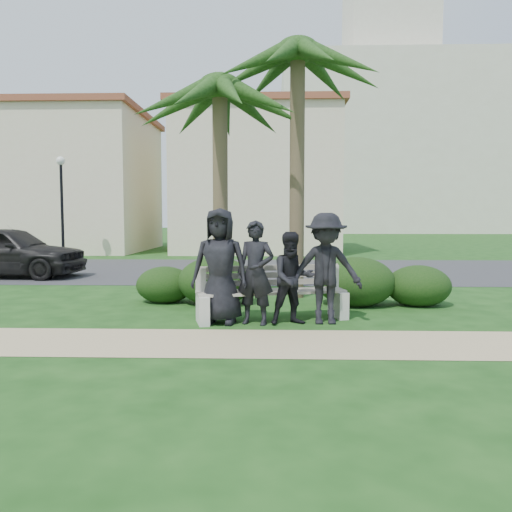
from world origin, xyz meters
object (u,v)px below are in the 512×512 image
(man_a, at_px, (220,266))
(palm_right, at_px, (298,54))
(man_d, at_px, (326,268))
(park_bench, at_px, (272,296))
(man_c, at_px, (293,278))
(palm_left, at_px, (220,89))
(car_a, at_px, (7,251))
(street_lamp, at_px, (62,189))
(man_b, at_px, (256,273))

(man_a, height_order, palm_right, palm_right)
(man_d, xyz_separation_m, palm_right, (-0.35, 2.72, 4.31))
(park_bench, height_order, man_c, man_c)
(man_a, distance_m, man_c, 1.21)
(man_a, bearing_deg, palm_left, 102.22)
(car_a, bearing_deg, park_bench, -124.31)
(man_d, bearing_deg, man_a, -179.61)
(park_bench, height_order, man_d, man_d)
(street_lamp, relative_size, palm_left, 0.80)
(man_d, xyz_separation_m, palm_left, (-1.99, 2.45, 3.51))
(palm_right, relative_size, car_a, 1.38)
(man_a, distance_m, palm_left, 4.27)
(man_a, bearing_deg, man_d, 7.34)
(street_lamp, height_order, palm_left, palm_left)
(man_c, relative_size, man_d, 0.83)
(man_a, relative_size, car_a, 0.43)
(man_c, bearing_deg, palm_left, 104.29)
(park_bench, xyz_separation_m, palm_left, (-1.11, 2.17, 4.02))
(man_d, bearing_deg, palm_left, 128.68)
(car_a, bearing_deg, man_c, -124.83)
(palm_left, bearing_deg, man_c, -60.39)
(man_d, xyz_separation_m, car_a, (-8.69, 6.19, -0.15))
(palm_right, bearing_deg, man_c, -94.03)
(man_a, height_order, man_b, man_a)
(park_bench, xyz_separation_m, man_c, (0.33, -0.36, 0.36))
(man_a, relative_size, palm_right, 0.31)
(man_a, xyz_separation_m, palm_left, (-0.25, 2.47, 3.48))
(street_lamp, xyz_separation_m, man_b, (8.52, -12.55, -2.09))
(park_bench, bearing_deg, man_b, -141.37)
(man_c, xyz_separation_m, man_d, (0.55, 0.09, 0.15))
(street_lamp, distance_m, man_a, 14.93)
(man_b, height_order, man_c, man_b)
(man_c, distance_m, palm_right, 5.28)
(palm_left, bearing_deg, palm_right, 9.59)
(street_lamp, relative_size, man_d, 2.34)
(man_d, height_order, palm_left, palm_left)
(car_a, bearing_deg, palm_left, -116.38)
(car_a, bearing_deg, man_b, -127.00)
(man_a, distance_m, palm_right, 5.26)
(man_a, distance_m, man_b, 0.60)
(street_lamp, relative_size, park_bench, 1.59)
(palm_right, bearing_deg, man_a, -116.89)
(palm_right, bearing_deg, street_lamp, 133.76)
(man_a, bearing_deg, street_lamp, 128.97)
(palm_left, distance_m, car_a, 8.51)
(street_lamp, xyz_separation_m, man_d, (9.67, -12.46, -2.03))
(palm_left, xyz_separation_m, car_a, (-6.71, 3.75, -3.67))
(man_a, relative_size, man_d, 1.04)
(man_b, bearing_deg, man_c, 16.62)
(man_b, xyz_separation_m, palm_left, (-0.84, 2.54, 3.58))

